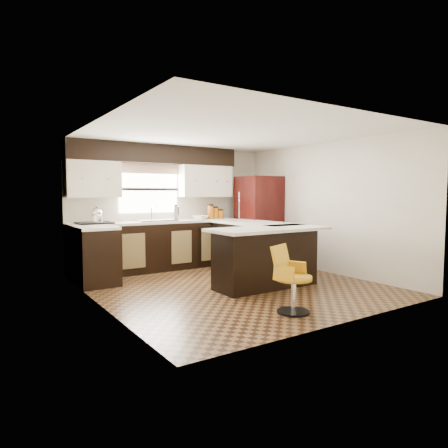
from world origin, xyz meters
TOP-DOWN VIEW (x-y plane):
  - floor at (0.00, 0.00)m, footprint 4.40×4.40m
  - ceiling at (0.00, 0.00)m, footprint 4.40×4.40m
  - wall_back at (0.00, 2.20)m, footprint 4.40×0.00m
  - wall_front at (0.00, -2.20)m, footprint 4.40×0.00m
  - wall_left at (-2.10, 0.00)m, footprint 0.00×4.40m
  - wall_right at (2.10, 0.00)m, footprint 0.00×4.40m
  - base_cab_back at (-0.45, 1.90)m, footprint 3.30×0.60m
  - base_cab_left at (-1.80, 1.25)m, footprint 0.60×0.70m
  - counter_back at (-0.45, 1.90)m, footprint 3.30×0.60m
  - counter_left at (-1.80, 1.25)m, footprint 0.60×0.70m
  - soffit at (-0.40, 2.03)m, footprint 3.40×0.35m
  - upper_cab_left at (-1.62, 2.03)m, footprint 0.94×0.35m
  - upper_cab_right at (0.68, 2.03)m, footprint 1.14×0.35m
  - window_pane at (-0.50, 2.18)m, footprint 1.20×0.02m
  - valance at (-0.50, 2.14)m, footprint 1.30×0.06m
  - sink at (-0.50, 1.88)m, footprint 0.75×0.45m
  - dishwasher at (0.55, 1.61)m, footprint 0.58×0.03m
  - cooktop at (-1.65, 1.88)m, footprint 0.58×0.50m
  - peninsula_long at (0.90, 0.62)m, footprint 0.60×1.95m
  - peninsula_return at (0.38, -0.35)m, footprint 1.65×0.60m
  - counter_pen_long at (0.95, 0.62)m, footprint 0.84×1.95m
  - counter_pen_return at (0.35, -0.44)m, footprint 1.89×0.84m
  - refrigerator at (1.69, 1.50)m, footprint 0.78×0.75m
  - bar_chair at (-0.21, -1.60)m, footprint 0.59×0.59m
  - kettle at (-1.61, 1.88)m, footprint 0.20×0.20m
  - percolator at (-0.06, 1.90)m, footprint 0.13×0.13m
  - mixing_bowl at (0.50, 1.90)m, footprint 0.39×0.39m
  - canister_large at (0.75, 1.92)m, footprint 0.14×0.14m
  - canister_med at (0.87, 1.92)m, footprint 0.12×0.12m
  - canister_small at (1.00, 1.92)m, footprint 0.14×0.14m

SIDE VIEW (x-z plane):
  - floor at x=0.00m, z-range 0.00..0.00m
  - bar_chair at x=-0.21m, z-range 0.00..0.83m
  - dishwasher at x=0.55m, z-range 0.04..0.82m
  - base_cab_back at x=-0.45m, z-range 0.00..0.90m
  - base_cab_left at x=-1.80m, z-range 0.00..0.90m
  - peninsula_long at x=0.90m, z-range 0.00..0.90m
  - peninsula_return at x=0.38m, z-range 0.00..0.90m
  - refrigerator at x=1.69m, z-range 0.00..1.83m
  - counter_back at x=-0.45m, z-range 0.90..0.94m
  - counter_left at x=-1.80m, z-range 0.90..0.94m
  - counter_pen_long at x=0.95m, z-range 0.90..0.94m
  - counter_pen_return at x=0.35m, z-range 0.90..0.94m
  - cooktop at x=-1.65m, z-range 0.94..0.97m
  - sink at x=-0.50m, z-range 0.95..0.98m
  - mixing_bowl at x=0.50m, z-range 0.95..1.02m
  - canister_small at x=1.00m, z-range 0.95..1.11m
  - canister_med at x=0.87m, z-range 0.95..1.17m
  - percolator at x=-0.06m, z-range 0.95..1.22m
  - canister_large at x=0.75m, z-range 0.95..1.22m
  - kettle at x=-1.61m, z-range 0.97..1.24m
  - wall_back at x=0.00m, z-range -1.00..3.40m
  - wall_front at x=0.00m, z-range -1.00..3.40m
  - wall_left at x=-2.10m, z-range -1.00..3.40m
  - wall_right at x=2.10m, z-range -1.00..3.40m
  - window_pane at x=-0.50m, z-range 1.10..2.00m
  - upper_cab_left at x=-1.62m, z-range 1.40..2.04m
  - upper_cab_right at x=0.68m, z-range 1.40..2.04m
  - valance at x=-0.50m, z-range 1.85..2.03m
  - soffit at x=-0.40m, z-range 2.04..2.40m
  - ceiling at x=0.00m, z-range 2.40..2.40m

